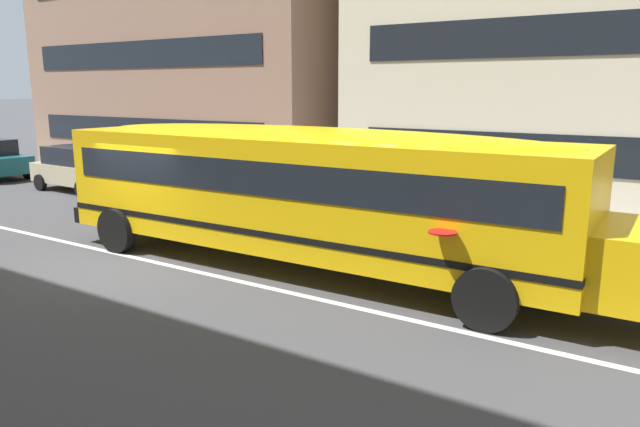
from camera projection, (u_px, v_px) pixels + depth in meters
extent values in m
plane|color=#424244|center=(135.00, 258.00, 13.28)|extent=(400.00, 400.00, 0.00)
cube|color=gray|center=(318.00, 204.00, 19.42)|extent=(120.00, 3.00, 0.01)
cube|color=silver|center=(135.00, 258.00, 13.28)|extent=(110.00, 0.16, 0.01)
cube|color=yellow|center=(302.00, 191.00, 12.28)|extent=(11.32, 2.74, 2.26)
cube|color=black|center=(120.00, 207.00, 15.45)|extent=(0.24, 2.57, 0.37)
cube|color=black|center=(302.00, 171.00, 12.20)|extent=(10.65, 2.77, 0.66)
cube|color=black|center=(302.00, 222.00, 12.42)|extent=(11.34, 2.77, 0.12)
ellipsoid|color=yellow|center=(302.00, 136.00, 12.05)|extent=(10.87, 2.52, 0.37)
cylinder|color=red|center=(443.00, 232.00, 9.21)|extent=(0.46, 0.46, 0.03)
cylinder|color=black|center=(526.00, 259.00, 11.35)|extent=(1.03, 0.30, 1.03)
cylinder|color=black|center=(486.00, 299.00, 9.22)|extent=(1.03, 0.30, 1.03)
cylinder|color=black|center=(195.00, 211.00, 15.81)|extent=(1.03, 0.30, 1.03)
cylinder|color=black|center=(117.00, 230.00, 13.68)|extent=(1.03, 0.30, 1.03)
cube|color=#C1B28E|center=(81.00, 173.00, 21.88)|extent=(3.96, 1.85, 0.70)
cube|color=black|center=(77.00, 155.00, 21.83)|extent=(2.26, 1.65, 0.64)
cylinder|color=black|center=(123.00, 183.00, 21.90)|extent=(0.61, 0.20, 0.60)
cylinder|color=black|center=(82.00, 189.00, 20.54)|extent=(0.61, 0.20, 0.60)
cylinder|color=black|center=(81.00, 177.00, 23.36)|extent=(0.61, 0.20, 0.60)
cylinder|color=black|center=(40.00, 182.00, 22.01)|extent=(0.61, 0.20, 0.60)
cylinder|color=black|center=(28.00, 172.00, 24.87)|extent=(0.60, 0.19, 0.60)
cube|color=black|center=(142.00, 131.00, 25.60)|extent=(13.39, 0.04, 1.10)
cube|color=black|center=(137.00, 54.00, 24.94)|extent=(13.39, 0.04, 1.10)
cube|color=black|center=(569.00, 155.00, 16.35)|extent=(12.54, 0.04, 1.10)
cube|color=black|center=(579.00, 34.00, 15.69)|extent=(12.54, 0.04, 1.10)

